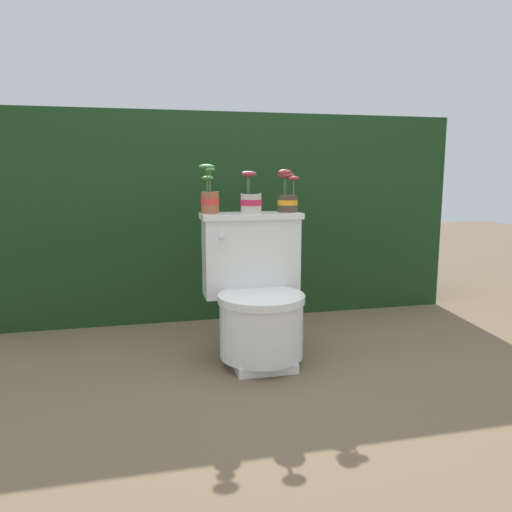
{
  "coord_description": "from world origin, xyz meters",
  "views": [
    {
      "loc": [
        -0.58,
        -2.31,
        0.93
      ],
      "look_at": [
        -0.01,
        0.07,
        0.52
      ],
      "focal_mm": 35.0,
      "sensor_mm": 36.0,
      "label": 1
    }
  ],
  "objects_px": {
    "potted_plant_middle": "(287,197)",
    "potted_plant_midleft": "(251,200)",
    "potted_plant_left": "(210,197)",
    "toilet": "(257,298)"
  },
  "relations": [
    {
      "from": "potted_plant_middle",
      "to": "potted_plant_midleft",
      "type": "bearing_deg",
      "value": -169.02
    },
    {
      "from": "potted_plant_left",
      "to": "potted_plant_midleft",
      "type": "height_order",
      "value": "potted_plant_left"
    },
    {
      "from": "toilet",
      "to": "potted_plant_midleft",
      "type": "bearing_deg",
      "value": 91.8
    },
    {
      "from": "potted_plant_left",
      "to": "potted_plant_middle",
      "type": "height_order",
      "value": "potted_plant_left"
    },
    {
      "from": "potted_plant_left",
      "to": "potted_plant_middle",
      "type": "bearing_deg",
      "value": 0.87
    },
    {
      "from": "potted_plant_left",
      "to": "potted_plant_midleft",
      "type": "bearing_deg",
      "value": -9.3
    },
    {
      "from": "toilet",
      "to": "potted_plant_left",
      "type": "bearing_deg",
      "value": 143.41
    },
    {
      "from": "potted_plant_midleft",
      "to": "potted_plant_left",
      "type": "bearing_deg",
      "value": 170.7
    },
    {
      "from": "toilet",
      "to": "potted_plant_middle",
      "type": "bearing_deg",
      "value": 38.68
    },
    {
      "from": "toilet",
      "to": "potted_plant_midleft",
      "type": "height_order",
      "value": "potted_plant_midleft"
    }
  ]
}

